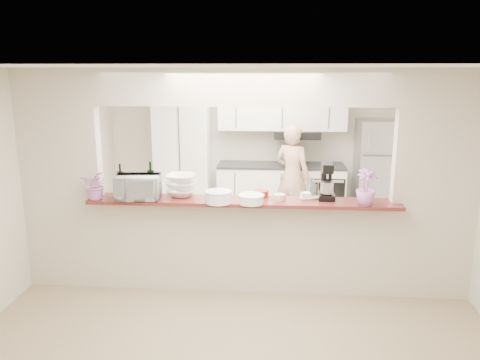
# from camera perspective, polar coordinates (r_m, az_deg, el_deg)

# --- Properties ---
(floor) EXTENTS (6.00, 6.00, 0.00)m
(floor) POSITION_cam_1_polar(r_m,az_deg,el_deg) (5.56, 0.37, -13.14)
(floor) COLOR #9B8C69
(floor) RESTS_ON ground
(tile_overlay) EXTENTS (5.00, 2.90, 0.01)m
(tile_overlay) POSITION_cam_1_polar(r_m,az_deg,el_deg) (6.98, 1.25, -7.44)
(tile_overlay) COLOR silver
(tile_overlay) RESTS_ON floor
(partition) EXTENTS (5.00, 0.15, 2.50)m
(partition) POSITION_cam_1_polar(r_m,az_deg,el_deg) (5.08, 0.39, 2.01)
(partition) COLOR beige
(partition) RESTS_ON floor
(bar_counter) EXTENTS (3.40, 0.38, 1.09)m
(bar_counter) POSITION_cam_1_polar(r_m,az_deg,el_deg) (5.33, 0.37, -7.61)
(bar_counter) COLOR beige
(bar_counter) RESTS_ON floor
(kitchen_cabinets) EXTENTS (3.15, 0.62, 2.25)m
(kitchen_cabinets) POSITION_cam_1_polar(r_m,az_deg,el_deg) (7.86, 0.39, 2.27)
(kitchen_cabinets) COLOR white
(kitchen_cabinets) RESTS_ON floor
(refrigerator) EXTENTS (0.75, 0.70, 1.70)m
(refrigerator) POSITION_cam_1_polar(r_m,az_deg,el_deg) (7.98, 16.60, 0.97)
(refrigerator) COLOR #A8A8AD
(refrigerator) RESTS_ON floor
(flower_left) EXTENTS (0.31, 0.28, 0.33)m
(flower_left) POSITION_cam_1_polar(r_m,az_deg,el_deg) (5.34, -17.13, -0.53)
(flower_left) COLOR pink
(flower_left) RESTS_ON bar_counter
(wine_bottle_a) EXTENTS (0.08, 0.08, 0.39)m
(wine_bottle_a) POSITION_cam_1_polar(r_m,az_deg,el_deg) (5.37, -10.80, -0.24)
(wine_bottle_a) COLOR black
(wine_bottle_a) RESTS_ON bar_counter
(wine_bottle_b) EXTENTS (0.07, 0.07, 0.36)m
(wine_bottle_b) POSITION_cam_1_polar(r_m,az_deg,el_deg) (5.48, -14.34, -0.29)
(wine_bottle_b) COLOR black
(wine_bottle_b) RESTS_ON bar_counter
(toaster_oven) EXTENTS (0.50, 0.37, 0.26)m
(toaster_oven) POSITION_cam_1_polar(r_m,az_deg,el_deg) (5.25, -12.33, -0.86)
(toaster_oven) COLOR #B2B2B8
(toaster_oven) RESTS_ON bar_counter
(serving_bowls) EXTENTS (0.36, 0.36, 0.24)m
(serving_bowls) POSITION_cam_1_polar(r_m,az_deg,el_deg) (5.28, -7.18, -0.68)
(serving_bowls) COLOR white
(serving_bowls) RESTS_ON bar_counter
(plate_stack_a) EXTENTS (0.28, 0.28, 0.13)m
(plate_stack_a) POSITION_cam_1_polar(r_m,az_deg,el_deg) (4.99, -2.63, -2.06)
(plate_stack_a) COLOR white
(plate_stack_a) RESTS_ON bar_counter
(plate_stack_b) EXTENTS (0.28, 0.28, 0.10)m
(plate_stack_b) POSITION_cam_1_polar(r_m,az_deg,el_deg) (4.97, 1.38, -2.33)
(plate_stack_b) COLOR white
(plate_stack_b) RESTS_ON bar_counter
(red_bowl) EXTENTS (0.16, 0.16, 0.07)m
(red_bowl) POSITION_cam_1_polar(r_m,az_deg,el_deg) (5.23, 2.63, -1.68)
(red_bowl) COLOR maroon
(red_bowl) RESTS_ON bar_counter
(tan_bowl) EXTENTS (0.14, 0.14, 0.06)m
(tan_bowl) POSITION_cam_1_polar(r_m,az_deg,el_deg) (5.12, 4.83, -2.08)
(tan_bowl) COLOR #C3B08A
(tan_bowl) RESTS_ON bar_counter
(utensil_caddy) EXTENTS (0.26, 0.20, 0.21)m
(utensil_caddy) POSITION_cam_1_polar(r_m,az_deg,el_deg) (5.20, 8.50, -1.31)
(utensil_caddy) COLOR silver
(utensil_caddy) RESTS_ON bar_counter
(stand_mixer) EXTENTS (0.18, 0.28, 0.40)m
(stand_mixer) POSITION_cam_1_polar(r_m,az_deg,el_deg) (5.21, 10.52, -0.32)
(stand_mixer) COLOR black
(stand_mixer) RESTS_ON bar_counter
(flower_right) EXTENTS (0.27, 0.27, 0.38)m
(flower_right) POSITION_cam_1_polar(r_m,az_deg,el_deg) (5.06, 15.12, -0.85)
(flower_right) COLOR #B966BD
(flower_right) RESTS_ON bar_counter
(person) EXTENTS (0.72, 0.64, 1.64)m
(person) POSITION_cam_1_polar(r_m,az_deg,el_deg) (7.46, 6.38, 0.40)
(person) COLOR tan
(person) RESTS_ON floor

